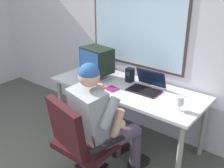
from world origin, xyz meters
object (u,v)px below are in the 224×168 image
(cd_case, at_px, (112,89))
(wine_glass, at_px, (180,102))
(crt_monitor, at_px, (97,60))
(office_chair, at_px, (80,138))
(person_seated, at_px, (102,119))
(desk, at_px, (126,93))
(desk_speaker, at_px, (130,75))
(laptop, at_px, (147,85))

(cd_case, bearing_deg, wine_glass, 0.87)
(crt_monitor, xyz_separation_m, cd_case, (0.35, -0.15, -0.23))
(crt_monitor, bearing_deg, office_chair, -57.49)
(office_chair, bearing_deg, crt_monitor, 122.51)
(person_seated, height_order, crt_monitor, person_seated)
(desk, height_order, desk_speaker, desk_speaker)
(laptop, distance_m, desk_speaker, 0.30)
(wine_glass, xyz_separation_m, desk_speaker, (-0.79, 0.30, -0.01))
(office_chair, distance_m, desk_speaker, 1.11)
(office_chair, distance_m, crt_monitor, 1.13)
(crt_monitor, bearing_deg, desk_speaker, 23.61)
(office_chair, distance_m, laptop, 1.02)
(crt_monitor, xyz_separation_m, wine_glass, (1.17, -0.13, -0.14))
(cd_case, bearing_deg, crt_monitor, 157.12)
(person_seated, bearing_deg, desk, 105.22)
(crt_monitor, bearing_deg, cd_case, -22.88)
(person_seated, distance_m, desk_speaker, 0.85)
(desk, relative_size, desk_speaker, 10.75)
(desk, xyz_separation_m, crt_monitor, (-0.45, -0.01, 0.31))
(wine_glass, bearing_deg, laptop, 155.25)
(person_seated, height_order, desk_speaker, person_seated)
(desk_speaker, bearing_deg, laptop, -13.14)
(person_seated, height_order, cd_case, person_seated)
(wine_glass, distance_m, desk_speaker, 0.85)
(laptop, relative_size, wine_glass, 2.45)
(office_chair, height_order, cd_case, office_chair)
(desk, distance_m, wine_glass, 0.76)
(person_seated, distance_m, crt_monitor, 0.94)
(wine_glass, bearing_deg, desk, 168.77)
(crt_monitor, relative_size, desk_speaker, 2.36)
(wine_glass, relative_size, cd_case, 0.91)
(wine_glass, height_order, cd_case, wine_glass)
(desk, xyz_separation_m, person_seated, (0.18, -0.65, 0.02))
(crt_monitor, xyz_separation_m, laptop, (0.67, 0.10, -0.18))
(office_chair, distance_m, wine_glass, 1.01)
(cd_case, bearing_deg, desk_speaker, 84.23)
(desk, relative_size, person_seated, 1.46)
(laptop, height_order, cd_case, laptop)
(wine_glass, relative_size, desk_speaker, 0.87)
(office_chair, relative_size, laptop, 2.61)
(desk, xyz_separation_m, cd_case, (-0.10, -0.16, 0.08))
(laptop, distance_m, cd_case, 0.41)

